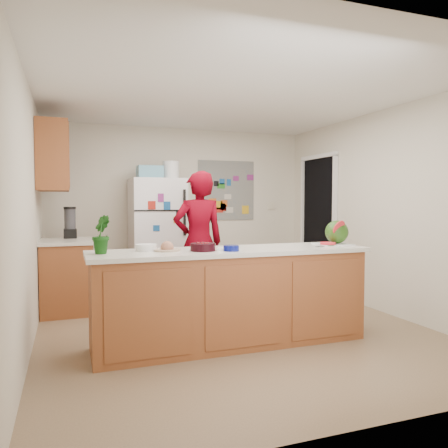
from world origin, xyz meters
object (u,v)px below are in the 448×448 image
object	(u,v)px
refrigerator	(157,238)
person	(199,242)
cherry_bowl	(203,247)
watermelon	(337,232)

from	to	relation	value
refrigerator	person	distance (m)	1.16
cherry_bowl	person	bearing A→B (deg)	75.24
refrigerator	person	bearing A→B (deg)	-75.25
person	watermelon	size ratio (longest dim) A/B	7.22
person	cherry_bowl	distance (m)	1.36
person	watermelon	distance (m)	1.70
refrigerator	watermelon	world-z (taller)	refrigerator
person	refrigerator	bearing A→B (deg)	-76.58
refrigerator	person	xyz separation A→B (m)	(0.30, -1.12, 0.02)
refrigerator	cherry_bowl	size ratio (longest dim) A/B	7.44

